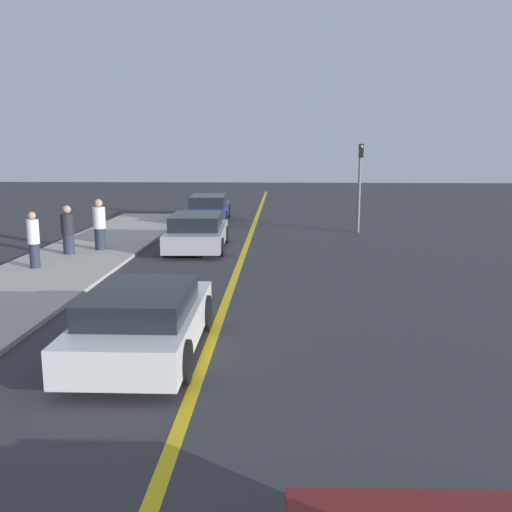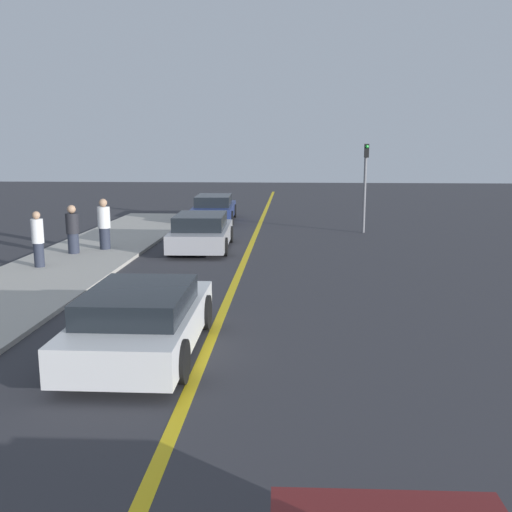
# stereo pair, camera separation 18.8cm
# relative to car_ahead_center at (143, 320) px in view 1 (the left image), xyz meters

# --- Properties ---
(road_center_line) EXTENTS (0.20, 60.00, 0.01)m
(road_center_line) POSITION_rel_car_ahead_center_xyz_m (1.09, 6.64, -0.59)
(road_center_line) COLOR gold
(road_center_line) RESTS_ON ground_plane
(sidewalk_left) EXTENTS (3.48, 31.48, 0.10)m
(sidewalk_left) POSITION_rel_car_ahead_center_xyz_m (-4.19, 4.38, -0.54)
(sidewalk_left) COLOR #ADA89E
(sidewalk_left) RESTS_ON ground_plane
(car_ahead_center) EXTENTS (2.03, 4.24, 1.20)m
(car_ahead_center) POSITION_rel_car_ahead_center_xyz_m (0.00, 0.00, 0.00)
(car_ahead_center) COLOR silver
(car_ahead_center) RESTS_ON ground_plane
(car_far_distant) EXTENTS (2.14, 4.49, 1.26)m
(car_far_distant) POSITION_rel_car_ahead_center_xyz_m (-0.59, 10.32, 0.01)
(car_far_distant) COLOR #9E9EA3
(car_far_distant) RESTS_ON ground_plane
(car_parked_left_lot) EXTENTS (2.14, 4.86, 1.27)m
(car_parked_left_lot) POSITION_rel_car_ahead_center_xyz_m (-1.18, 17.97, 0.03)
(car_parked_left_lot) COLOR navy
(car_parked_left_lot) RESTS_ON ground_plane
(pedestrian_mid_group) EXTENTS (0.34, 0.34, 1.63)m
(pedestrian_mid_group) POSITION_rel_car_ahead_center_xyz_m (-4.77, 6.51, 0.32)
(pedestrian_mid_group) COLOR #282D3D
(pedestrian_mid_group) RESTS_ON sidewalk_left
(pedestrian_far_standing) EXTENTS (0.42, 0.42, 1.59)m
(pedestrian_far_standing) POSITION_rel_car_ahead_center_xyz_m (-4.58, 8.69, 0.29)
(pedestrian_far_standing) COLOR #282D3D
(pedestrian_far_standing) RESTS_ON sidewalk_left
(pedestrian_by_sign) EXTENTS (0.42, 0.42, 1.72)m
(pedestrian_by_sign) POSITION_rel_car_ahead_center_xyz_m (-3.81, 9.53, 0.36)
(pedestrian_by_sign) COLOR #282D3D
(pedestrian_by_sign) RESTS_ON sidewalk_left
(traffic_light) EXTENTS (0.18, 0.40, 3.67)m
(traffic_light) POSITION_rel_car_ahead_center_xyz_m (5.58, 14.55, 1.68)
(traffic_light) COLOR slate
(traffic_light) RESTS_ON ground_plane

